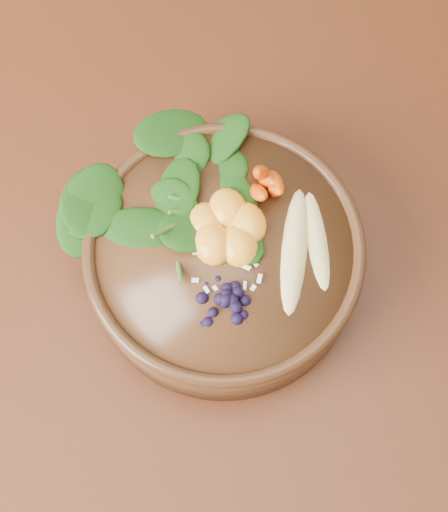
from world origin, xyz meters
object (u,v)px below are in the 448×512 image
at_px(dining_table, 237,261).
at_px(blueberry_pile, 225,296).
at_px(stoneware_bowl, 224,260).
at_px(kale_heap, 182,182).
at_px(banana_halves, 307,240).
at_px(mandarin_cluster, 227,224).
at_px(carrot_cluster, 278,161).

bearing_deg(dining_table, blueberry_pile, -113.07).
bearing_deg(stoneware_bowl, kale_heap, 109.99).
height_order(banana_halves, mandarin_cluster, mandarin_cluster).
height_order(dining_table, banana_halves, banana_halves).
bearing_deg(carrot_cluster, stoneware_bowl, -123.69).
height_order(dining_table, mandarin_cluster, mandarin_cluster).
height_order(dining_table, blueberry_pile, blueberry_pile).
bearing_deg(banana_halves, kale_heap, 156.45).
relative_size(dining_table, kale_heap, 8.83).
distance_m(carrot_cluster, banana_halves, 0.08).
distance_m(kale_heap, carrot_cluster, 0.10).
bearing_deg(kale_heap, blueberry_pile, -85.08).
height_order(dining_table, kale_heap, kale_heap).
relative_size(kale_heap, blueberry_pile, 1.42).
height_order(kale_heap, mandarin_cluster, kale_heap).
bearing_deg(banana_halves, dining_table, 145.96).
distance_m(stoneware_bowl, carrot_cluster, 0.12).
bearing_deg(dining_table, banana_halves, -50.92).
xyz_separation_m(stoneware_bowl, blueberry_pile, (-0.01, -0.06, 0.06)).
height_order(stoneware_bowl, banana_halves, banana_halves).
xyz_separation_m(dining_table, blueberry_pile, (-0.04, -0.10, 0.19)).
bearing_deg(dining_table, mandarin_cluster, -128.74).
height_order(carrot_cluster, blueberry_pile, carrot_cluster).
relative_size(dining_table, stoneware_bowl, 5.79).
bearing_deg(dining_table, stoneware_bowl, -123.45).
xyz_separation_m(dining_table, banana_halves, (0.05, -0.06, 0.18)).
bearing_deg(blueberry_pile, banana_halves, 21.60).
height_order(carrot_cluster, banana_halves, carrot_cluster).
bearing_deg(mandarin_cluster, dining_table, 51.26).
xyz_separation_m(stoneware_bowl, mandarin_cluster, (0.01, 0.02, 0.05)).
distance_m(dining_table, carrot_cluster, 0.21).
bearing_deg(carrot_cluster, mandarin_cluster, -129.81).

